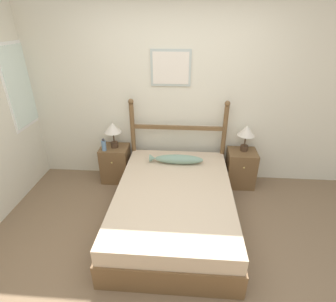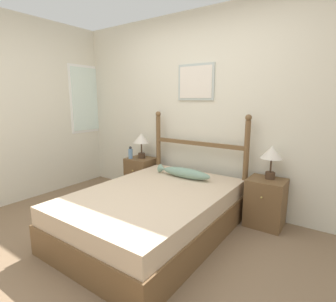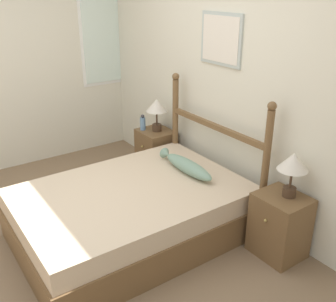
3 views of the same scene
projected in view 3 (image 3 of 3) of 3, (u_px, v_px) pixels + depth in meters
The scene contains 10 objects.
ground_plane at pixel (67, 259), 3.28m from camera, with size 16.00×16.00×0.00m, color #7A6047.
wall_back at pixel (229, 80), 3.68m from camera, with size 6.40×0.08×2.55m.
bed at pixel (132, 213), 3.50m from camera, with size 1.37×1.96×0.47m.
headboard at pixel (215, 143), 3.82m from camera, with size 1.38×0.08×1.26m.
nightstand_left at pixel (156, 152), 4.64m from camera, with size 0.40×0.38×0.55m.
nightstand_right at pixel (280, 226), 3.24m from camera, with size 0.40×0.38×0.55m.
table_lamp_left at pixel (157, 107), 4.43m from camera, with size 0.24×0.24×0.38m.
table_lamp_right at pixel (293, 165), 3.04m from camera, with size 0.24×0.24×0.38m.
bottle at pixel (143, 123), 4.53m from camera, with size 0.06×0.06×0.19m.
fish_pillow at pixel (187, 166), 3.70m from camera, with size 0.72×0.15×0.12m.
Camera 3 is at (2.66, -0.83, 2.12)m, focal length 42.00 mm.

